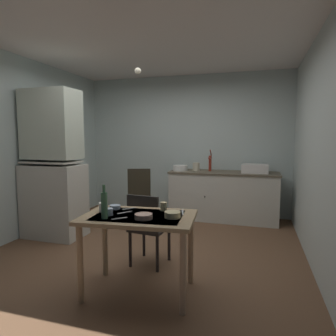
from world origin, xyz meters
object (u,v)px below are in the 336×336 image
Objects in this scene: mixing_bowl_counter at (180,168)px; teacup_cream at (108,212)px; dining_table at (139,227)px; chair_by_counter at (139,195)px; sink_basin at (255,168)px; chair_far_side at (148,227)px; serving_bowl_wide at (115,207)px; hand_pump at (210,162)px; hutch_cabinet at (53,169)px; glass_bottle at (104,205)px.

mixing_bowl_counter is 3.16× the size of teacup_cream.
chair_by_counter is at bearing 112.26° from dining_table.
dining_table is (-1.02, -2.76, -0.31)m from sink_basin.
serving_bowl_wide is (-0.19, -0.41, 0.32)m from chair_far_side.
chair_far_side reaches higher than serving_bowl_wide.
dining_table is (-0.24, -2.80, -0.40)m from hand_pump.
chair_by_counter reaches higher than teacup_cream.
chair_by_counter is (0.95, 0.98, -0.51)m from hutch_cabinet.
hutch_cabinet is at bearing 148.24° from dining_table.
glass_bottle is at bearing -75.04° from chair_by_counter.
sink_basin reaches higher than teacup_cream.
sink_basin is 3.98× the size of serving_bowl_wide.
hutch_cabinet reaches higher than serving_bowl_wide.
teacup_cream is at bearing -114.50° from sink_basin.
chair_far_side is 0.55m from serving_bowl_wide.
sink_basin is 0.40× the size of dining_table.
chair_by_counter is 2.41m from glass_bottle.
serving_bowl_wide is at bearing -117.33° from sink_basin.
hand_pump reaches higher than teacup_cream.
glass_bottle is (1.57, -1.32, -0.13)m from hutch_cabinet.
serving_bowl_wide is at bearing 102.29° from teacup_cream.
chair_by_counter is (-0.57, -0.60, -0.42)m from mixing_bowl_counter.
teacup_cream reaches higher than serving_bowl_wide.
hutch_cabinet is 1.46m from chair_by_counter.
teacup_cream is (-0.27, -0.08, 0.15)m from dining_table.
mixing_bowl_counter is (-0.53, -0.10, -0.12)m from hand_pump.
sink_basin is (2.84, 1.63, -0.07)m from hutch_cabinet.
hutch_cabinet is at bearing 147.11° from serving_bowl_wide.
hand_pump is at bearing 78.03° from serving_bowl_wide.
glass_bottle is (0.61, -2.30, 0.39)m from chair_by_counter.
teacup_cream is (-0.51, -2.88, -0.25)m from hand_pump.
chair_far_side is (1.69, -0.56, -0.55)m from hutch_cabinet.
mixing_bowl_counter is at bearing 94.41° from chair_far_side.
hutch_cabinet reaches higher than glass_bottle.
chair_far_side is at bearing -85.59° from mixing_bowl_counter.
sink_basin is at bearing 65.50° from teacup_cream.
glass_bottle is at bearing -78.04° from serving_bowl_wide.
serving_bowl_wide is 0.24m from teacup_cream.
hutch_cabinet is 4.90× the size of sink_basin.
sink_basin is 2.04m from chair_by_counter.
glass_bottle is (-1.27, -2.95, -0.06)m from sink_basin.
teacup_cream is 0.15m from glass_bottle.
hand_pump is at bearing 80.70° from chair_far_side.
mixing_bowl_counter reaches higher than teacup_cream.
mixing_bowl_counter is at bearing 46.34° from chair_by_counter.
mixing_bowl_counter reaches higher than dining_table.
sink_basin is 3.21m from glass_bottle.
chair_by_counter reaches higher than dining_table.
teacup_cream is (1.54, -1.20, -0.22)m from hutch_cabinet.
glass_bottle reaches higher than chair_by_counter.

